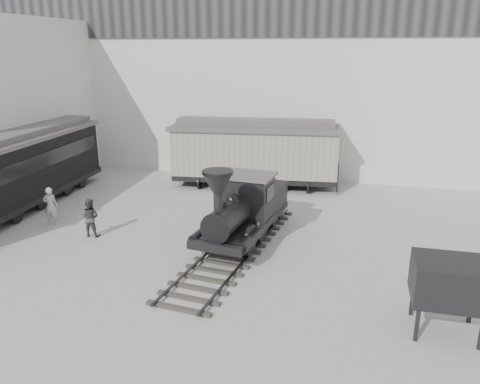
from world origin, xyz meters
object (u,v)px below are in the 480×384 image
(passenger_coach, at_px, (12,172))
(visitor_b, at_px, (90,217))
(boxcar, at_px, (255,151))
(coal_hopper, at_px, (449,287))
(locomotive, at_px, (242,213))
(visitor_a, at_px, (51,206))

(passenger_coach, xyz_separation_m, visitor_b, (5.09, -1.90, -1.12))
(boxcar, bearing_deg, coal_hopper, -63.28)
(boxcar, bearing_deg, locomotive, -87.32)
(locomotive, relative_size, visitor_b, 6.16)
(visitor_a, bearing_deg, locomotive, 166.82)
(visitor_b, bearing_deg, locomotive, -177.45)
(passenger_coach, bearing_deg, locomotive, -8.18)
(locomotive, xyz_separation_m, visitor_b, (-6.23, -0.79, -0.47))
(locomotive, xyz_separation_m, boxcar, (-1.20, 8.00, 0.70))
(visitor_b, xyz_separation_m, coal_hopper, (13.06, -3.80, 0.55))
(passenger_coach, bearing_deg, coal_hopper, -20.00)
(passenger_coach, xyz_separation_m, visitor_a, (2.71, -1.13, -1.08))
(locomotive, distance_m, passenger_coach, 11.39)
(visitor_b, bearing_deg, visitor_a, -22.71)
(locomotive, bearing_deg, passenger_coach, -178.84)
(coal_hopper, bearing_deg, passenger_coach, 162.84)
(boxcar, relative_size, coal_hopper, 4.53)
(visitor_a, distance_m, visitor_b, 2.50)
(visitor_a, bearing_deg, boxcar, -146.01)
(visitor_a, bearing_deg, passenger_coach, -35.82)
(passenger_coach, distance_m, visitor_a, 3.13)
(locomotive, bearing_deg, visitor_a, -173.13)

